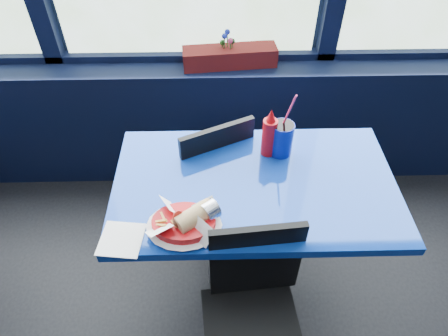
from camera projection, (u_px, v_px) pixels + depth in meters
window_sill at (194, 121)px, 2.55m from camera, size 5.00×0.26×0.80m
near_table at (253, 210)px, 1.82m from camera, size 1.20×0.70×0.75m
chair_near_front at (253, 304)px, 1.58m from camera, size 0.41×0.42×0.84m
chair_near_back at (227, 170)px, 2.10m from camera, size 0.52×0.52×0.86m
planter_box at (230, 57)px, 2.24m from camera, size 0.53×0.18×0.10m
flower_vase at (227, 55)px, 2.23m from camera, size 0.11×0.11×0.21m
food_basket at (185, 222)px, 1.50m from camera, size 0.29×0.29×0.09m
ketchup_bottle at (269, 135)px, 1.75m from camera, size 0.06×0.06×0.24m
soda_cup at (282, 138)px, 1.77m from camera, size 0.10×0.10×0.34m
napkin at (121, 239)px, 1.48m from camera, size 0.17×0.17×0.00m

